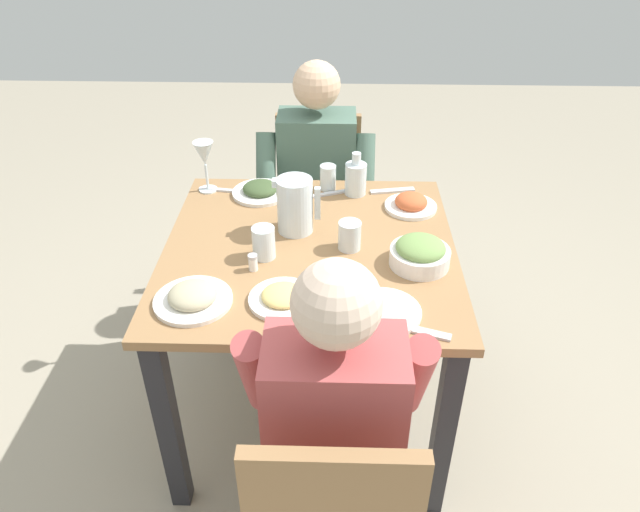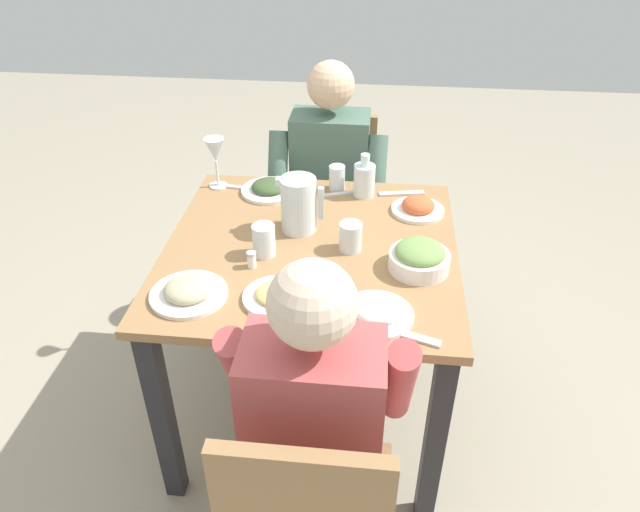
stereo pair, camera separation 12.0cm
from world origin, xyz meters
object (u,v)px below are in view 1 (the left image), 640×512
(salad_bowl, at_px, (420,253))
(water_glass_near_left, at_px, (350,235))
(plate_rice_curry, at_px, (411,203))
(plate_fries, at_px, (283,297))
(water_glass_far_right, at_px, (264,243))
(plate_dolmas, at_px, (260,190))
(salt_shaker, at_px, (253,262))
(plate_yoghurt, at_px, (384,309))
(diner_far, at_px, (316,194))
(wine_glass, at_px, (204,156))
(diner_near, at_px, (334,414))
(water_pitcher, at_px, (295,205))
(plate_beans, at_px, (193,297))
(oil_carafe, at_px, (356,180))
(water_glass_far_left, at_px, (328,177))
(dining_table, at_px, (310,276))
(chair_far, at_px, (317,201))

(salad_bowl, height_order, water_glass_near_left, water_glass_near_left)
(salad_bowl, bearing_deg, plate_rice_curry, 88.65)
(plate_fries, distance_m, water_glass_far_right, 0.24)
(plate_dolmas, xyz_separation_m, salt_shaker, (0.03, -0.49, 0.01))
(plate_fries, distance_m, plate_rice_curry, 0.69)
(plate_yoghurt, bearing_deg, water_glass_far_right, 142.98)
(salad_bowl, relative_size, plate_yoghurt, 0.90)
(diner_far, distance_m, wine_glass, 0.53)
(diner_near, xyz_separation_m, water_pitcher, (-0.14, 0.69, 0.22))
(plate_beans, height_order, oil_carafe, oil_carafe)
(water_pitcher, bearing_deg, diner_near, -78.69)
(water_glass_far_right, bearing_deg, water_pitcher, 61.46)
(water_glass_far_right, bearing_deg, water_glass_far_left, 67.54)
(plate_fries, height_order, salt_shaker, salt_shaker)
(water_glass_far_right, bearing_deg, salt_shaker, -109.78)
(plate_beans, relative_size, water_glass_near_left, 2.35)
(water_glass_near_left, bearing_deg, plate_beans, -146.54)
(water_glass_far_left, xyz_separation_m, water_glass_near_left, (0.08, -0.41, -0.00))
(diner_near, relative_size, water_glass_far_right, 11.03)
(diner_near, bearing_deg, water_glass_far_left, 92.01)
(water_glass_far_right, xyz_separation_m, water_glass_near_left, (0.27, 0.06, -0.01))
(water_glass_near_left, height_order, wine_glass, wine_glass)
(plate_yoghurt, bearing_deg, dining_table, 123.32)
(plate_dolmas, xyz_separation_m, wine_glass, (-0.20, 0.03, 0.12))
(wine_glass, bearing_deg, plate_fries, -63.01)
(salad_bowl, xyz_separation_m, salt_shaker, (-0.51, -0.04, -0.01))
(diner_far, relative_size, water_pitcher, 6.13)
(chair_far, relative_size, plate_beans, 3.87)
(plate_rice_curry, bearing_deg, plate_yoghurt, -102.41)
(plate_fries, relative_size, plate_rice_curry, 1.06)
(water_glass_far_right, bearing_deg, dining_table, 24.11)
(plate_rice_curry, xyz_separation_m, water_glass_far_right, (-0.49, -0.32, 0.03))
(water_glass_far_right, bearing_deg, plate_dolmas, 98.18)
(diner_near, xyz_separation_m, plate_beans, (-0.41, 0.29, 0.14))
(chair_far, height_order, plate_yoghurt, chair_far)
(chair_far, distance_m, salad_bowl, 1.00)
(salad_bowl, xyz_separation_m, plate_beans, (-0.66, -0.21, -0.02))
(dining_table, distance_m, salt_shaker, 0.26)
(dining_table, bearing_deg, plate_fries, -102.41)
(water_pitcher, height_order, salad_bowl, water_pitcher)
(plate_rice_curry, xyz_separation_m, wine_glass, (-0.76, 0.12, 0.12))
(wine_glass, bearing_deg, salt_shaker, -65.41)
(salad_bowl, distance_m, plate_beans, 0.70)
(dining_table, xyz_separation_m, salt_shaker, (-0.17, -0.14, 0.15))
(diner_near, relative_size, plate_rice_curry, 6.21)
(chair_far, xyz_separation_m, salad_bowl, (0.35, -0.89, 0.31))
(plate_fries, height_order, plate_beans, plate_beans)
(chair_far, relative_size, oil_carafe, 5.28)
(plate_beans, bearing_deg, diner_near, -35.50)
(dining_table, bearing_deg, diner_far, 90.23)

